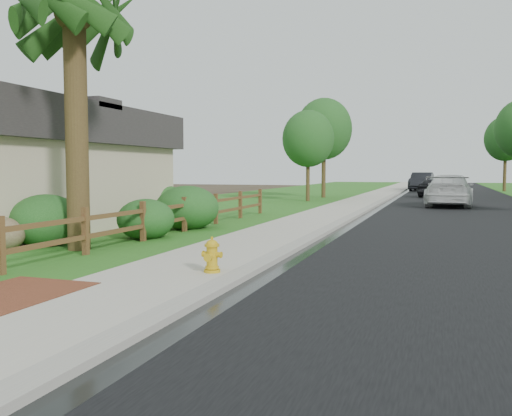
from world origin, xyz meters
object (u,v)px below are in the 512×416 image
at_px(fire_hydrant, 212,256).
at_px(dark_car_mid, 435,187).
at_px(white_suv, 450,190).
at_px(ranch_fence, 165,216).
at_px(palm_tree, 74,11).

relative_size(fire_hydrant, dark_car_mid, 0.16).
height_order(fire_hydrant, white_suv, white_suv).
relative_size(ranch_fence, dark_car_mid, 4.22).
xyz_separation_m(fire_hydrant, white_suv, (4.23, 21.39, 0.45)).
distance_m(ranch_fence, fire_hydrant, 5.92).
xyz_separation_m(ranch_fence, dark_car_mid, (6.89, 26.51, 0.09)).
bearing_deg(fire_hydrant, ranch_fence, 126.28).
xyz_separation_m(palm_tree, fire_hydrant, (4.20, -1.87, -5.13)).
relative_size(palm_tree, fire_hydrant, 10.47).
bearing_deg(dark_car_mid, fire_hydrant, 97.52).
xyz_separation_m(palm_tree, white_suv, (8.43, 19.52, -4.68)).
bearing_deg(dark_car_mid, palm_tree, 89.24).
distance_m(palm_tree, dark_car_mid, 30.75).
relative_size(white_suv, dark_car_mid, 1.41).
distance_m(palm_tree, fire_hydrant, 6.89).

